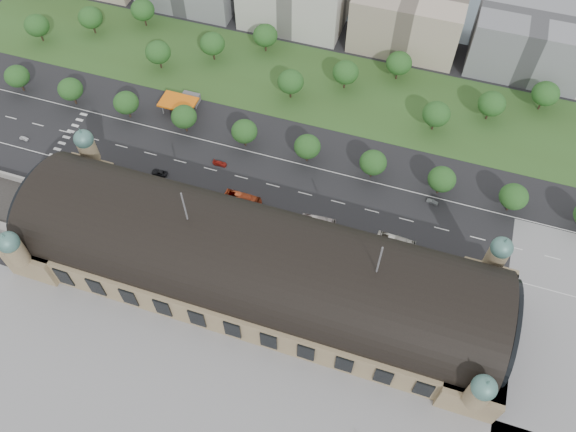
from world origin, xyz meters
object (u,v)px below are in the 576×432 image
(traffic_car_2, at_px, (159,173))
(parked_car_1, at_px, (81,174))
(traffic_car_0, at_px, (24,138))
(parked_car_2, at_px, (151,183))
(traffic_car_5, at_px, (432,202))
(parked_car_4, at_px, (192,199))
(parked_car_6, at_px, (229,214))
(bus_west, at_px, (243,199))
(bus_mid, at_px, (318,221))
(traffic_car_4, at_px, (253,199))
(bus_east, at_px, (396,242))
(parked_car_5, at_px, (199,206))
(parked_car_3, at_px, (129,183))
(petrol_station, at_px, (185,100))
(parked_car_0, at_px, (103,170))
(traffic_car_3, at_px, (220,163))

(traffic_car_2, distance_m, parked_car_1, 27.94)
(traffic_car_0, xyz_separation_m, parked_car_1, (29.67, -8.73, -0.00))
(parked_car_2, bearing_deg, parked_car_1, -111.42)
(traffic_car_5, bearing_deg, parked_car_1, 108.41)
(parked_car_2, bearing_deg, parked_car_4, 53.17)
(parked_car_4, xyz_separation_m, parked_car_6, (14.74, -2.11, 0.08))
(bus_west, relative_size, bus_mid, 1.11)
(traffic_car_5, relative_size, parked_car_1, 0.87)
(bus_mid, bearing_deg, traffic_car_2, 82.70)
(parked_car_1, xyz_separation_m, parked_car_4, (42.12, 2.11, 0.09))
(traffic_car_4, relative_size, bus_east, 0.35)
(parked_car_5, relative_size, parked_car_6, 0.88)
(traffic_car_4, xyz_separation_m, parked_car_1, (-62.59, -8.46, -0.14))
(parked_car_2, bearing_deg, parked_car_3, -101.97)
(petrol_station, bearing_deg, traffic_car_5, -9.80)
(parked_car_2, distance_m, parked_car_4, 16.63)
(petrol_station, distance_m, bus_east, 99.90)
(parked_car_0, relative_size, bus_east, 0.35)
(parked_car_4, bearing_deg, parked_car_6, 49.99)
(traffic_car_0, height_order, bus_mid, bus_mid)
(traffic_car_5, height_order, parked_car_3, parked_car_3)
(parked_car_4, bearing_deg, parked_car_0, -124.89)
(parked_car_4, height_order, parked_car_5, parked_car_4)
(bus_west, bearing_deg, bus_east, -90.05)
(parked_car_2, relative_size, parked_car_6, 1.01)
(parked_car_5, height_order, parked_car_6, parked_car_6)
(petrol_station, distance_m, parked_car_2, 40.61)
(parked_car_4, bearing_deg, traffic_car_2, -146.24)
(parked_car_6, bearing_deg, parked_car_0, -126.38)
(traffic_car_3, height_order, parked_car_0, parked_car_0)
(bus_west, xyz_separation_m, bus_mid, (27.56, -0.95, -0.18))
(traffic_car_0, height_order, parked_car_2, parked_car_2)
(traffic_car_0, bearing_deg, traffic_car_2, 94.89)
(parked_car_4, bearing_deg, bus_east, 61.26)
(petrol_station, distance_m, parked_car_0, 42.92)
(parked_car_2, relative_size, parked_car_3, 1.18)
(parked_car_1, height_order, parked_car_4, parked_car_4)
(petrol_station, height_order, bus_east, petrol_station)
(traffic_car_2, relative_size, bus_west, 0.45)
(parked_car_0, distance_m, bus_mid, 80.62)
(parked_car_0, bearing_deg, parked_car_4, 49.36)
(parked_car_3, bearing_deg, parked_car_6, 52.84)
(petrol_station, xyz_separation_m, parked_car_4, (21.16, -42.18, -2.22))
(traffic_car_4, bearing_deg, traffic_car_2, -94.56)
(traffic_car_4, height_order, parked_car_4, traffic_car_4)
(parked_car_5, bearing_deg, parked_car_3, -129.13)
(traffic_car_0, relative_size, parked_car_2, 0.67)
(petrol_station, distance_m, traffic_car_0, 61.90)
(traffic_car_0, xyz_separation_m, parked_car_0, (35.97, -4.73, 0.12))
(parked_car_2, bearing_deg, bus_east, 61.01)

